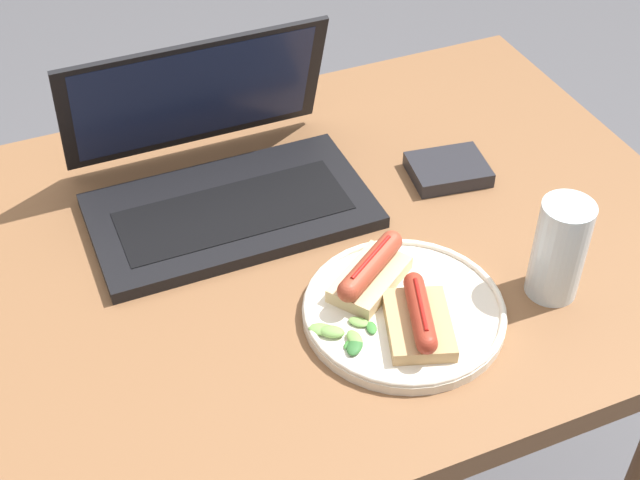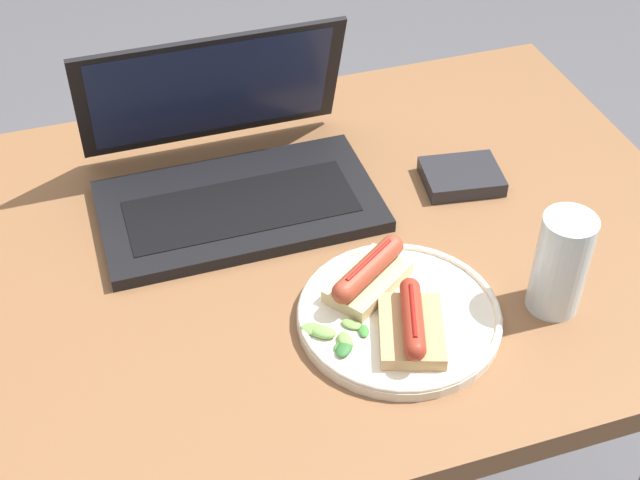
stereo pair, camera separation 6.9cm
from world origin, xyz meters
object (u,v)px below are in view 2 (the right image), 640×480
Objects in this scene: laptop at (231,172)px; plate at (399,315)px; drinking_glass at (561,264)px; external_drive at (462,177)px.

plate is at bearing -66.27° from laptop.
plate is (0.13, -0.30, -0.03)m from laptop.
drinking_glass is at bearing -45.84° from laptop.
laptop reaches higher than plate.
external_drive reaches higher than plate.
laptop reaches higher than drinking_glass.
laptop is at bearing 175.17° from external_drive.
external_drive is at bearing 50.54° from plate.
plate is at bearing 170.75° from drinking_glass.
laptop is 0.32m from plate.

